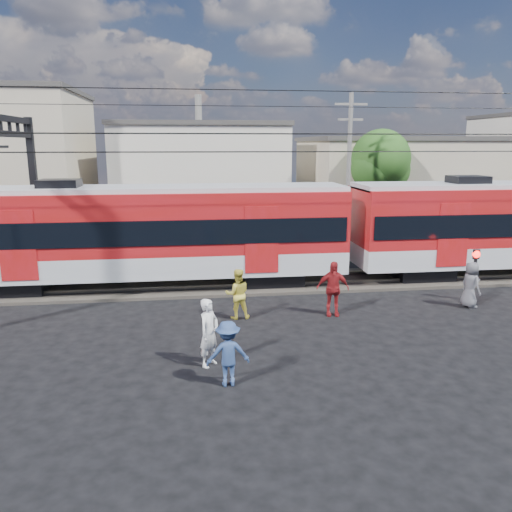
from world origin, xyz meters
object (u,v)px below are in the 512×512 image
at_px(crossing_signal, 475,265).
at_px(pedestrian_a, 209,332).
at_px(pedestrian_c, 228,353).
at_px(commuter_train, 152,231).

bearing_deg(crossing_signal, pedestrian_a, -156.51).
bearing_deg(pedestrian_c, pedestrian_a, -74.63).
height_order(pedestrian_a, pedestrian_c, pedestrian_a).
xyz_separation_m(commuter_train, crossing_signal, (12.09, -3.26, -1.03)).
height_order(pedestrian_a, crossing_signal, crossing_signal).
xyz_separation_m(pedestrian_c, crossing_signal, (9.68, 5.58, 0.55)).
bearing_deg(crossing_signal, pedestrian_c, -150.05).
relative_size(commuter_train, pedestrian_a, 27.18).
height_order(pedestrian_c, crossing_signal, crossing_signal).
relative_size(pedestrian_a, pedestrian_c, 1.12).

